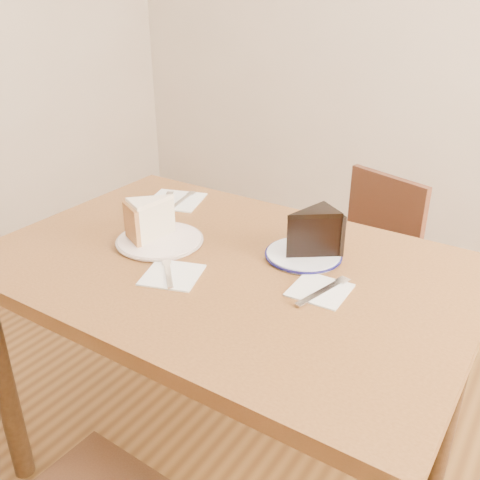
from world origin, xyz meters
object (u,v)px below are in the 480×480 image
Objects in this scene: carrot_cake at (154,219)px; plate_navy at (303,255)px; chair_far at (359,270)px; chocolate_cake at (309,235)px; table at (226,295)px; plate_cream at (160,240)px.

plate_navy is at bearing 44.54° from carrot_cake.
chair_far is 0.70m from chocolate_cake.
chair_far is at bearing 94.64° from plate_navy.
table is at bearing 72.98° from chocolate_cake.
chair_far is (0.10, 0.71, -0.23)m from table.
plate_navy is (0.05, -0.58, 0.33)m from chair_far.
carrot_cake reaches higher than table.
plate_cream is at bearing -159.44° from plate_navy.
plate_navy is 1.58× the size of carrot_cake.
chocolate_cake is (0.39, 0.13, 0.00)m from carrot_cake.
plate_cream is (-0.21, -0.01, 0.10)m from table.
chocolate_cake reaches higher than plate_navy.
chocolate_cake reaches higher than table.
chocolate_cake is (0.37, 0.14, 0.06)m from plate_cream.
carrot_cake is at bearing 52.47° from chocolate_cake.
plate_navy is at bearing 112.98° from chair_far.
plate_cream is 1.74× the size of chocolate_cake.
carrot_cake is (-0.38, -0.13, 0.05)m from plate_navy.
chair_far is 0.85m from plate_cream.
chair_far is 0.67m from plate_navy.
plate_cream is at bearing 84.59° from chair_far.
chair_far is at bearing 90.56° from carrot_cake.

